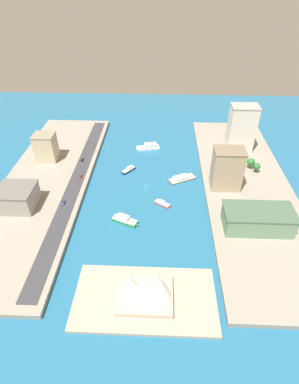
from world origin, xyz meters
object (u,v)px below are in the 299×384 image
barge_flat_brown (182,178)px  office_block_beige (46,147)px  opera_landmark (145,287)px  pickup_red (80,176)px  hatchback_blue (63,202)px  traffic_light_waterfront (95,148)px  ferry_white_commuter (149,147)px  ferry_green_doubledeck (125,220)px  suv_black (82,160)px  carpark_squat_concrete (17,197)px  hotel_broad_white (241,128)px  patrol_launch_navy (129,170)px  tugboat_red (162,203)px  terminal_long_green (258,219)px  apartment_midrise_tan (227,169)px

barge_flat_brown → office_block_beige: size_ratio=1.00×
opera_landmark → pickup_red: bearing=-61.6°
hatchback_blue → traffic_light_waterfront: (-9.78, -77.14, 3.40)m
office_block_beige → pickup_red: size_ratio=5.18×
opera_landmark → office_block_beige: bearing=-55.4°
ferry_white_commuter → opera_landmark: opera_landmark is taller
ferry_green_doubledeck → suv_black: 90.22m
carpark_squat_concrete → ferry_green_doubledeck: bearing=172.2°
carpark_squat_concrete → hotel_broad_white: hotel_broad_white is taller
ferry_green_doubledeck → patrol_launch_navy: bearing=-86.8°
traffic_light_waterfront → tugboat_red: bearing=132.2°
hatchback_blue → opera_landmark: 100.84m
ferry_green_doubledeck → traffic_light_waterfront: size_ratio=3.18×
office_block_beige → carpark_squat_concrete: bearing=89.3°
traffic_light_waterfront → patrol_launch_navy: bearing=143.1°
hotel_broad_white → ferry_white_commuter: bearing=-1.8°
terminal_long_green → hotel_broad_white: (-8.32, -109.73, 14.27)m
barge_flat_brown → traffic_light_waterfront: (80.66, -37.15, 6.48)m
apartment_midrise_tan → traffic_light_waterfront: apartment_midrise_tan is taller
ferry_white_commuter → office_block_beige: (91.20, 29.68, 13.68)m
ferry_green_doubledeck → office_block_beige: 111.61m
barge_flat_brown → apartment_midrise_tan: (-33.47, 12.86, 18.82)m
apartment_midrise_tan → pickup_red: 120.33m
office_block_beige → patrol_launch_navy: bearing=171.2°
ferry_green_doubledeck → barge_flat_brown: size_ratio=0.83×
pickup_red → traffic_light_waterfront: (-4.87, -41.84, 3.47)m
patrol_launch_navy → pickup_red: bearing=22.5°
terminal_long_green → suv_black: size_ratio=10.44×
ferry_white_commuter → pickup_red: (55.39, 57.39, 2.13)m
office_block_beige → pickup_red: bearing=142.3°
suv_black → traffic_light_waterfront: traffic_light_waterfront is taller
ferry_white_commuter → hotel_broad_white: 89.28m
apartment_midrise_tan → office_block_beige: bearing=-13.1°
tugboat_red → office_block_beige: office_block_beige is taller
terminal_long_green → hotel_broad_white: hotel_broad_white is taller
apartment_midrise_tan → hotel_broad_white: hotel_broad_white is taller
ferry_white_commuter → opera_landmark: (-4.99, 169.26, 8.73)m
apartment_midrise_tan → hotel_broad_white: (-22.64, -62.86, 4.92)m
traffic_light_waterfront → ferry_white_commuter: bearing=-162.9°
traffic_light_waterfront → ferry_green_doubledeck: bearing=112.4°
patrol_launch_navy → office_block_beige: office_block_beige is taller
tugboat_red → apartment_midrise_tan: 57.28m
pickup_red → tugboat_red: bearing=157.1°
apartment_midrise_tan → pickup_red: (119.01, -8.18, -15.81)m
apartment_midrise_tan → terminal_long_green: (-14.32, 46.87, -9.35)m
ferry_green_doubledeck → apartment_midrise_tan: apartment_midrise_tan is taller
ferry_white_commuter → traffic_light_waterfront: (50.52, 15.55, 5.60)m
ferry_white_commuter → hotel_broad_white: hotel_broad_white is taller
pickup_red → hotel_broad_white: bearing=-158.9°
ferry_white_commuter → patrol_launch_navy: ferry_white_commuter is taller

